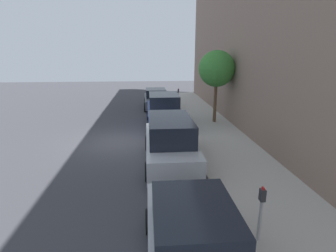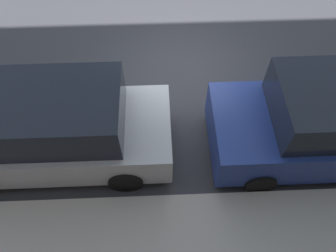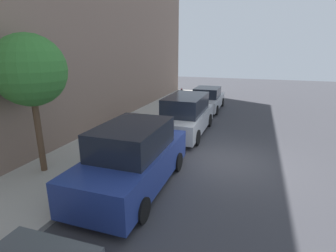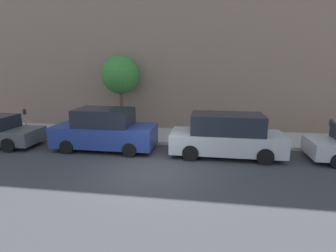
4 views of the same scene
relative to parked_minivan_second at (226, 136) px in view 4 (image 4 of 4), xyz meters
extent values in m
plane|color=#38383D|center=(-2.32, 2.88, -0.92)|extent=(60.00, 60.00, 0.00)
cube|color=#B2ADA3|center=(2.75, 2.88, -0.85)|extent=(3.13, 32.00, 0.15)
cube|color=#846B5B|center=(5.31, 2.88, 6.55)|extent=(2.00, 32.00, 14.95)
cylinder|color=black|center=(0.83, -4.28, -0.61)|extent=(0.22, 0.62, 0.62)
cube|color=#B7BABF|center=(0.00, 0.00, -0.28)|extent=(1.92, 4.91, 0.84)
cube|color=black|center=(0.00, 0.00, 0.56)|extent=(1.69, 3.11, 0.84)
cylinder|color=black|center=(-0.90, 1.52, -0.58)|extent=(0.22, 0.69, 0.69)
cylinder|color=black|center=(0.90, 1.52, -0.58)|extent=(0.22, 0.69, 0.69)
cylinder|color=black|center=(-0.90, -1.52, -0.58)|extent=(0.22, 0.69, 0.69)
cylinder|color=black|center=(0.90, -1.52, -0.58)|extent=(0.22, 0.69, 0.69)
cube|color=navy|center=(0.11, 5.69, -0.22)|extent=(1.97, 4.81, 0.96)
cube|color=black|center=(0.11, 5.69, 0.66)|extent=(1.73, 2.60, 0.80)
cylinder|color=black|center=(-0.82, 7.18, -0.60)|extent=(0.22, 0.64, 0.64)
cylinder|color=black|center=(1.04, 7.18, -0.60)|extent=(0.22, 0.64, 0.64)
cylinder|color=black|center=(-0.82, 4.21, -0.60)|extent=(0.22, 0.64, 0.64)
cylinder|color=black|center=(1.04, 4.21, -0.60)|extent=(0.22, 0.64, 0.64)
cylinder|color=black|center=(-1.03, 9.99, -0.58)|extent=(0.22, 0.67, 0.67)
cylinder|color=black|center=(0.67, 9.99, -0.58)|extent=(0.22, 0.67, 0.67)
cylinder|color=#ADADB2|center=(1.63, -4.94, -0.26)|extent=(0.07, 0.07, 1.02)
cube|color=#2D2D33|center=(1.63, -4.94, 0.39)|extent=(0.11, 0.15, 0.28)
cube|color=red|center=(1.63, -4.94, 0.55)|extent=(0.04, 0.09, 0.05)
cylinder|color=#ADADB2|center=(1.63, 11.01, -0.20)|extent=(0.07, 0.07, 1.14)
cube|color=#2D2D33|center=(1.63, 11.01, 0.51)|extent=(0.11, 0.15, 0.28)
cube|color=red|center=(1.63, 11.01, 0.68)|extent=(0.04, 0.09, 0.05)
cylinder|color=brown|center=(3.34, 5.91, 0.58)|extent=(0.20, 0.20, 2.70)
sphere|color=#387F33|center=(3.34, 5.91, 2.53)|extent=(2.19, 2.19, 2.19)
camera|label=1|loc=(-0.87, -9.94, 3.42)|focal=28.00mm
camera|label=2|loc=(3.71, 2.25, 5.44)|focal=35.00mm
camera|label=3|loc=(-3.19, 12.19, 3.14)|focal=28.00mm
camera|label=4|loc=(-11.47, 0.87, 3.02)|focal=28.00mm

